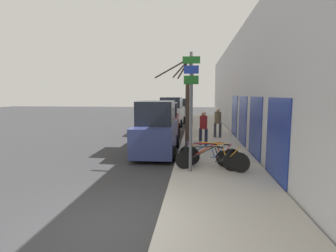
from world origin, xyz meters
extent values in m
plane|color=#333335|center=(0.00, 11.20, 0.00)|extent=(80.00, 80.00, 0.00)
cube|color=#ADA89E|center=(2.60, 14.00, 0.07)|extent=(3.20, 32.00, 0.15)
cube|color=#BCBCC1|center=(4.35, 14.00, 3.25)|extent=(0.20, 32.00, 6.50)
cube|color=navy|center=(4.23, 3.16, 1.40)|extent=(0.03, 2.17, 2.51)
cube|color=navy|center=(4.23, 6.11, 1.40)|extent=(0.03, 2.17, 2.51)
cube|color=navy|center=(4.23, 9.07, 1.40)|extent=(0.03, 2.17, 2.51)
cube|color=navy|center=(4.23, 12.03, 1.40)|extent=(0.03, 2.17, 2.51)
cylinder|color=#595B60|center=(1.61, 3.70, 2.13)|extent=(0.11, 0.11, 3.97)
cube|color=#19591E|center=(1.61, 3.64, 3.85)|extent=(0.56, 0.02, 0.23)
cube|color=navy|center=(1.61, 3.64, 3.55)|extent=(0.48, 0.02, 0.26)
cube|color=#19591E|center=(1.61, 3.64, 3.22)|extent=(0.48, 0.02, 0.28)
cylinder|color=black|center=(1.38, 3.96, 0.46)|extent=(0.62, 0.07, 0.62)
cylinder|color=black|center=(3.01, 3.86, 0.46)|extent=(0.62, 0.07, 0.62)
cylinder|color=black|center=(1.99, 3.92, 0.75)|extent=(0.92, 0.09, 0.51)
cylinder|color=black|center=(2.07, 3.91, 0.96)|extent=(1.06, 0.10, 0.08)
cylinder|color=black|center=(2.52, 3.89, 0.72)|extent=(0.20, 0.05, 0.45)
cylinder|color=black|center=(2.72, 3.87, 0.48)|extent=(0.57, 0.06, 0.08)
cylinder|color=black|center=(2.81, 3.87, 0.70)|extent=(0.43, 0.06, 0.50)
cylinder|color=black|center=(1.46, 3.95, 0.72)|extent=(0.20, 0.04, 0.54)
cube|color=black|center=(2.60, 3.88, 0.96)|extent=(0.20, 0.09, 0.04)
cylinder|color=#99999E|center=(1.54, 3.95, 0.99)|extent=(0.05, 0.44, 0.02)
cylinder|color=black|center=(1.62, 4.56, 0.50)|extent=(0.63, 0.35, 0.69)
cylinder|color=black|center=(3.24, 3.70, 0.50)|extent=(0.63, 0.35, 0.69)
cylinder|color=orange|center=(2.23, 4.24, 0.81)|extent=(0.92, 0.51, 0.57)
cylinder|color=orange|center=(2.31, 4.19, 1.06)|extent=(1.07, 0.59, 0.09)
cylinder|color=orange|center=(2.76, 3.96, 0.79)|extent=(0.21, 0.13, 0.50)
cylinder|color=orange|center=(2.96, 3.85, 0.52)|extent=(0.58, 0.33, 0.08)
cylinder|color=orange|center=(3.04, 3.81, 0.76)|extent=(0.44, 0.25, 0.55)
cylinder|color=orange|center=(1.70, 4.51, 0.79)|extent=(0.20, 0.13, 0.60)
cube|color=black|center=(2.84, 3.92, 1.05)|extent=(0.21, 0.16, 0.04)
cylinder|color=#99999E|center=(1.78, 4.47, 1.08)|extent=(0.23, 0.40, 0.02)
cylinder|color=black|center=(1.51, 4.26, 0.48)|extent=(0.65, 0.13, 0.65)
cylinder|color=black|center=(3.08, 4.49, 0.48)|extent=(0.65, 0.13, 0.65)
cylinder|color=red|center=(2.10, 4.35, 0.78)|extent=(0.89, 0.17, 0.53)
cylinder|color=red|center=(2.17, 4.36, 1.00)|extent=(1.03, 0.19, 0.08)
cylinder|color=red|center=(2.61, 4.42, 0.75)|extent=(0.20, 0.06, 0.47)
cylinder|color=red|center=(2.80, 4.45, 0.50)|extent=(0.56, 0.11, 0.08)
cylinder|color=red|center=(2.88, 4.46, 0.73)|extent=(0.42, 0.09, 0.52)
cylinder|color=red|center=(1.59, 4.27, 0.75)|extent=(0.19, 0.06, 0.56)
cube|color=black|center=(2.69, 4.43, 1.00)|extent=(0.21, 0.11, 0.04)
cylinder|color=#99999E|center=(1.66, 4.28, 1.03)|extent=(0.09, 0.44, 0.02)
cylinder|color=black|center=(1.43, 4.89, 0.45)|extent=(0.58, 0.26, 0.61)
cylinder|color=black|center=(2.81, 4.33, 0.45)|extent=(0.58, 0.26, 0.61)
cylinder|color=#1E4799|center=(1.94, 4.68, 0.74)|extent=(0.79, 0.35, 0.50)
cylinder|color=#1E4799|center=(2.01, 4.65, 0.95)|extent=(0.91, 0.40, 0.08)
cylinder|color=#1E4799|center=(2.39, 4.50, 0.71)|extent=(0.18, 0.10, 0.44)
cylinder|color=#1E4799|center=(2.57, 4.43, 0.48)|extent=(0.50, 0.22, 0.07)
cylinder|color=#1E4799|center=(2.64, 4.40, 0.69)|extent=(0.38, 0.18, 0.49)
cylinder|color=#1E4799|center=(1.50, 4.86, 0.71)|extent=(0.18, 0.10, 0.53)
cube|color=black|center=(2.46, 4.47, 0.95)|extent=(0.22, 0.15, 0.04)
cylinder|color=#99999E|center=(1.56, 4.83, 0.97)|extent=(0.19, 0.42, 0.02)
cube|color=navy|center=(-0.03, 6.99, 0.79)|extent=(1.82, 4.52, 1.23)
cube|color=black|center=(-0.02, 6.81, 1.93)|extent=(1.61, 2.36, 1.04)
cylinder|color=black|center=(-0.92, 8.36, 0.32)|extent=(0.23, 0.65, 0.64)
cylinder|color=black|center=(0.81, 8.39, 0.32)|extent=(0.23, 0.65, 0.64)
cylinder|color=black|center=(-0.87, 5.58, 0.32)|extent=(0.23, 0.65, 0.64)
cylinder|color=black|center=(0.87, 5.61, 0.32)|extent=(0.23, 0.65, 0.64)
cube|color=maroon|center=(-0.34, 12.63, 0.74)|extent=(2.16, 4.71, 1.13)
cube|color=black|center=(-0.33, 12.45, 1.75)|extent=(1.84, 2.49, 0.89)
cylinder|color=black|center=(-1.37, 14.00, 0.32)|extent=(0.26, 0.66, 0.64)
cylinder|color=black|center=(0.52, 14.11, 0.32)|extent=(0.26, 0.66, 0.64)
cylinder|color=black|center=(-1.20, 11.15, 0.32)|extent=(0.26, 0.66, 0.64)
cylinder|color=black|center=(0.69, 11.26, 0.32)|extent=(0.26, 0.66, 0.64)
cube|color=silver|center=(-0.34, 18.23, 0.87)|extent=(2.08, 4.78, 1.37)
cube|color=black|center=(-0.35, 18.04, 2.02)|extent=(1.79, 2.52, 0.93)
cylinder|color=black|center=(-1.21, 19.73, 0.33)|extent=(0.25, 0.67, 0.67)
cylinder|color=black|center=(0.66, 19.65, 0.33)|extent=(0.25, 0.67, 0.67)
cylinder|color=black|center=(-1.34, 16.82, 0.33)|extent=(0.25, 0.67, 0.67)
cylinder|color=black|center=(0.54, 16.73, 0.33)|extent=(0.25, 0.67, 0.67)
cube|color=#B2B7BC|center=(-0.05, 23.69, 0.74)|extent=(2.02, 4.59, 1.13)
cube|color=black|center=(-0.03, 23.51, 1.80)|extent=(1.70, 2.43, 0.99)
cylinder|color=black|center=(-1.00, 25.02, 0.32)|extent=(0.26, 0.64, 0.63)
cylinder|color=black|center=(0.72, 25.13, 0.32)|extent=(0.26, 0.64, 0.63)
cylinder|color=black|center=(-0.81, 22.24, 0.32)|extent=(0.26, 0.64, 0.63)
cylinder|color=black|center=(0.90, 22.36, 0.32)|extent=(0.26, 0.64, 0.63)
cylinder|color=#1E2338|center=(2.31, 8.38, 0.57)|extent=(0.16, 0.16, 0.85)
cylinder|color=#1E2338|center=(2.03, 8.48, 0.57)|extent=(0.16, 0.16, 0.85)
cylinder|color=maroon|center=(2.17, 8.43, 1.33)|extent=(0.39, 0.39, 0.67)
sphere|color=tan|center=(2.17, 8.43, 1.78)|extent=(0.23, 0.23, 0.23)
cylinder|color=#333338|center=(3.26, 10.97, 0.58)|extent=(0.16, 0.16, 0.86)
cylinder|color=#333338|center=(2.95, 10.97, 0.58)|extent=(0.16, 0.16, 0.86)
cylinder|color=brown|center=(3.11, 10.97, 1.35)|extent=(0.39, 0.39, 0.68)
sphere|color=tan|center=(3.11, 10.97, 1.81)|extent=(0.23, 0.23, 0.23)
cylinder|color=#3D2D23|center=(1.41, 6.17, 1.80)|extent=(0.16, 0.16, 3.30)
cylinder|color=#3D2D23|center=(1.54, 5.96, 3.87)|extent=(0.34, 0.51, 0.88)
cylinder|color=#3D2D23|center=(0.72, 6.17, 3.83)|extent=(1.42, 0.07, 0.81)
cylinder|color=#3D2D23|center=(1.19, 6.44, 3.77)|extent=(0.52, 0.62, 0.69)
cylinder|color=#3D2D23|center=(1.10, 6.13, 3.80)|extent=(0.67, 0.14, 0.74)
cylinder|color=#595B60|center=(1.47, 17.14, 2.40)|extent=(0.10, 0.10, 4.50)
cube|color=black|center=(1.47, 17.04, 4.20)|extent=(0.20, 0.16, 0.64)
sphere|color=red|center=(1.47, 16.95, 4.40)|extent=(0.11, 0.11, 0.11)
sphere|color=orange|center=(1.47, 16.95, 4.20)|extent=(0.11, 0.11, 0.11)
sphere|color=green|center=(1.47, 16.95, 4.00)|extent=(0.11, 0.11, 0.11)
camera|label=1|loc=(1.76, -5.00, 2.76)|focal=28.00mm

